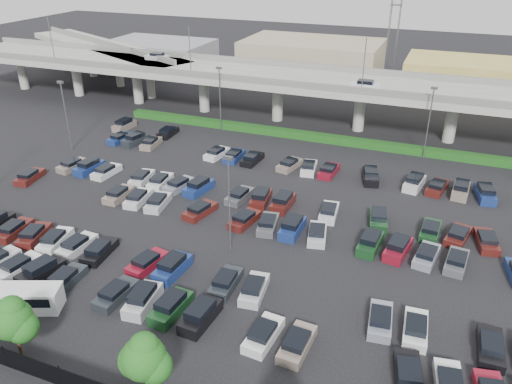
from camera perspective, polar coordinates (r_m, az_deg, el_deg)
ground at (r=57.02m, az=0.36°, el=-2.54°), size 280.00×280.00×0.00m
overpass at (r=83.09m, az=8.38°, el=11.97°), size 150.00×13.00×15.80m
on_ramp at (r=115.42m, az=-16.92°, el=15.27°), size 50.93×30.13×8.80m
hedge at (r=78.50m, az=6.99°, el=6.24°), size 66.00×1.60×1.10m
tree_row at (r=35.89m, az=-14.67°, el=-17.36°), size 65.07×3.66×5.94m
shuttle_bus at (r=47.18m, az=-25.17°, el=-10.87°), size 6.86×4.45×2.09m
parked_cars at (r=54.08m, az=-1.87°, el=-3.59°), size 63.06×41.58×1.67m
light_poles at (r=57.38m, az=-2.75°, el=4.56°), size 66.90×48.38×10.30m
distant_buildings at (r=110.97m, az=18.58°, el=12.95°), size 138.00×24.00×9.00m
comm_tower at (r=121.75m, az=15.80°, el=20.17°), size 2.40×2.40×30.00m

